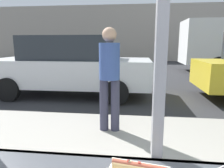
% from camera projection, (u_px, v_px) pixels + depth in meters
% --- Properties ---
extents(ground_plane, '(60.00, 60.00, 0.00)m').
position_uv_depth(ground_plane, '(138.00, 79.00, 8.92)').
color(ground_plane, '#2D2D30').
extents(sidewalk_strip, '(16.00, 2.80, 0.14)m').
position_uv_depth(sidewalk_strip, '(142.00, 158.00, 2.67)').
color(sidewalk_strip, '#9E998E').
rests_on(sidewalk_strip, ground).
extents(building_facade_far, '(28.00, 1.20, 4.93)m').
position_uv_depth(building_facade_far, '(138.00, 33.00, 18.81)').
color(building_facade_far, '#A89E8E').
rests_on(building_facade_far, ground).
extents(parked_car_white, '(4.68, 2.02, 1.74)m').
position_uv_depth(parked_car_white, '(70.00, 66.00, 6.10)').
color(parked_car_white, silver).
rests_on(parked_car_white, ground).
extents(pedestrian, '(0.32, 0.32, 1.63)m').
position_uv_depth(pedestrian, '(109.00, 73.00, 3.19)').
color(pedestrian, '#38384D').
rests_on(pedestrian, sidewalk_strip).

